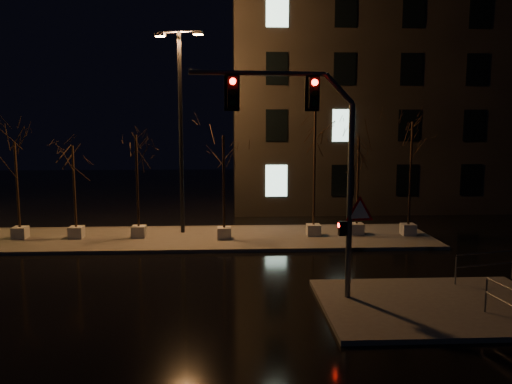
{
  "coord_description": "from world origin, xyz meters",
  "views": [
    {
      "loc": [
        1.28,
        -17.76,
        5.51
      ],
      "look_at": [
        2.29,
        2.44,
        2.8
      ],
      "focal_mm": 35.0,
      "sensor_mm": 36.0,
      "label": 1
    }
  ],
  "objects": [
    {
      "name": "ground",
      "position": [
        0.0,
        0.0,
        0.0
      ],
      "size": [
        90.0,
        90.0,
        0.0
      ],
      "primitive_type": "plane",
      "color": "black",
      "rests_on": "ground"
    },
    {
      "name": "tree_2",
      "position": [
        -3.19,
        6.07,
        3.98
      ],
      "size": [
        1.8,
        1.8,
        5.05
      ],
      "color": "#A7A59C",
      "rests_on": "median"
    },
    {
      "name": "tree_0",
      "position": [
        -8.82,
        6.13,
        3.72
      ],
      "size": [
        1.8,
        1.8,
        4.71
      ],
      "color": "#A7A59C",
      "rests_on": "median"
    },
    {
      "name": "tree_3",
      "position": [
        0.93,
        5.54,
        3.96
      ],
      "size": [
        1.8,
        1.8,
        5.02
      ],
      "color": "#A7A59C",
      "rests_on": "median"
    },
    {
      "name": "sidewalk_corner",
      "position": [
        7.5,
        -3.5,
        0.07
      ],
      "size": [
        7.0,
        5.0,
        0.15
      ],
      "primitive_type": "cube",
      "color": "#47443F",
      "rests_on": "ground"
    },
    {
      "name": "median",
      "position": [
        0.0,
        6.0,
        0.07
      ],
      "size": [
        22.0,
        5.0,
        0.15
      ],
      "primitive_type": "cube",
      "color": "#47443F",
      "rests_on": "ground"
    },
    {
      "name": "tree_1",
      "position": [
        -6.15,
        6.05,
        3.6
      ],
      "size": [
        1.8,
        1.8,
        4.54
      ],
      "color": "#A7A59C",
      "rests_on": "median"
    },
    {
      "name": "traffic_signal_mast",
      "position": [
        3.8,
        -2.91,
        4.7
      ],
      "size": [
        5.65,
        0.65,
        6.92
      ],
      "rotation": [
        0.0,
        0.0,
        0.1
      ],
      "color": "#56585D",
      "rests_on": "sidewalk_corner"
    },
    {
      "name": "streetlight_main",
      "position": [
        -1.18,
        7.08,
        5.84
      ],
      "size": [
        2.43,
        0.99,
        9.87
      ],
      "rotation": [
        0.0,
        0.0,
        -0.3
      ],
      "color": "black",
      "rests_on": "median"
    },
    {
      "name": "tree_4",
      "position": [
        5.29,
        6.01,
        5.01
      ],
      "size": [
        1.8,
        1.8,
        6.41
      ],
      "color": "#A7A59C",
      "rests_on": "median"
    },
    {
      "name": "building",
      "position": [
        14.0,
        18.0,
        7.5
      ],
      "size": [
        25.0,
        12.0,
        15.0
      ],
      "primitive_type": "cube",
      "color": "black",
      "rests_on": "ground"
    },
    {
      "name": "guard_rail_a",
      "position": [
        10.0,
        -1.5,
        0.82
      ],
      "size": [
        2.34,
        0.58,
        1.03
      ],
      "rotation": [
        0.0,
        0.0,
        0.23
      ],
      "color": "#56585D",
      "rests_on": "sidewalk_corner"
    },
    {
      "name": "guard_rail_b",
      "position": [
        8.72,
        -5.33,
        0.83
      ],
      "size": [
        0.28,
        2.2,
        1.05
      ],
      "rotation": [
        0.0,
        0.0,
        1.68
      ],
      "color": "#56585D",
      "rests_on": "sidewalk_corner"
    },
    {
      "name": "tree_5",
      "position": [
        7.47,
        6.18,
        3.93
      ],
      "size": [
        1.8,
        1.8,
        4.98
      ],
      "color": "#A7A59C",
      "rests_on": "median"
    },
    {
      "name": "tree_6",
      "position": [
        9.98,
        5.91,
        4.46
      ],
      "size": [
        1.8,
        1.8,
        5.68
      ],
      "color": "#A7A59C",
      "rests_on": "median"
    }
  ]
}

